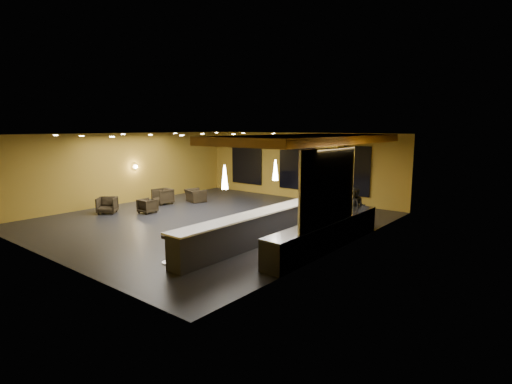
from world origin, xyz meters
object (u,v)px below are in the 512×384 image
Objects in this scene: armchair_d at (195,196)px; bar_stool_0 at (169,245)px; pendant_0 at (225,177)px; bar_stool_4 at (298,207)px; staff_c at (349,207)px; column at (333,176)px; bar_stool_1 at (213,233)px; bar_stool_2 at (250,222)px; bar_counter at (266,226)px; pendant_2 at (313,165)px; bar_stool_3 at (279,213)px; prep_counter at (326,235)px; staff_a at (319,204)px; armchair_c at (163,196)px; staff_b at (356,207)px; armchair_a at (107,205)px; armchair_b at (148,206)px; pendant_1 at (275,170)px.

armchair_d is 9.35m from bar_stool_0.
bar_stool_4 is (-0.90, 5.38, -1.86)m from pendant_0.
pendant_0 is 0.44× the size of staff_c.
bar_stool_0 is at bearing -95.35° from column.
armchair_d is at bearing 143.15° from pendant_0.
bar_stool_2 is (0.04, 1.79, 0.01)m from bar_stool_1.
bar_counter is at bearing -75.14° from bar_stool_4.
pendant_2 is 0.44× the size of staff_c.
bar_stool_3 is (-0.74, -2.81, -1.22)m from column.
bar_stool_3 is (-0.74, -1.21, -1.82)m from pendant_2.
bar_stool_3 is (-2.15, -1.55, -0.27)m from staff_c.
staff_a reaches higher than prep_counter.
bar_stool_4 reaches higher than armchair_d.
bar_counter is 1.94m from bar_stool_3.
pendant_0 is 1.94m from bar_stool_1.
bar_stool_1 is at bearing -20.47° from armchair_c.
armchair_c is at bearing 142.94° from bar_stool_0.
bar_stool_4 is (-2.30, 0.04, -0.31)m from staff_c.
staff_c is at bearing -120.38° from staff_b.
armchair_a is 7.77m from bar_stool_0.
armchair_b is at bearing -146.69° from column.
armchair_c is (-9.44, -1.77, -0.38)m from staff_b.
bar_stool_0 is at bearing 149.16° from armchair_d.
pendant_1 is at bearing 73.65° from bar_stool_1.
bar_stool_3 is (-1.24, -0.84, -0.39)m from staff_a.
pendant_0 is at bearing -49.45° from armchair_a.
pendant_1 is 7.07m from armchair_b.
armchair_c is (-7.92, -1.11, -1.96)m from pendant_2.
column reaches higher than pendant_1.
bar_counter is 5.25× the size of staff_b.
staff_c is 3.98m from bar_stool_2.
bar_stool_4 is (-0.21, 5.22, -0.06)m from bar_stool_1.
pendant_0 is (0.00, -6.60, 0.60)m from column.
armchair_d is 7.31m from bar_stool_2.
column is 2.12m from staff_c.
bar_stool_1 reaches higher than armchair_c.
prep_counter is 8.57× the size of pendant_2.
bar_counter is 1.92m from pendant_1.
bar_stool_4 is at bearing 135.18° from prep_counter.
bar_stool_4 is at bearing 174.73° from staff_b.
prep_counter reaches higher than armchair_a.
armchair_c is at bearing 178.59° from staff_b.
column is 4.12× the size of armchair_c.
column is 4.28× the size of bar_stool_0.
staff_b is 0.35m from staff_c.
bar_stool_3 is at bearing 154.79° from prep_counter.
staff_a is 9.37m from armchair_a.
column reaches higher than pendant_2.
pendant_1 is 0.38× the size of staff_a.
pendant_2 is 5.22m from bar_stool_1.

